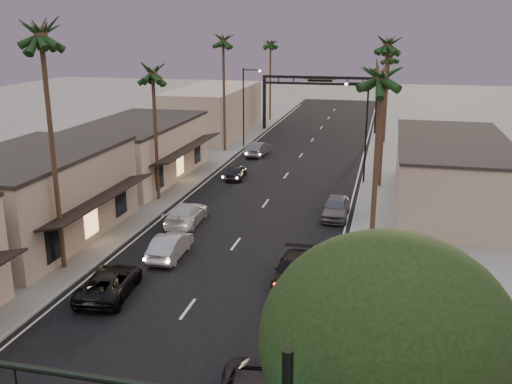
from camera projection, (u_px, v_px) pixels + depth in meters
The scene contains 26 objects.
ground at pixel (273, 193), 47.80m from camera, with size 200.00×200.00×0.00m, color slate.
road at pixel (284, 178), 52.47m from camera, with size 14.00×120.00×0.02m, color black.
sidewalk_left at pixel (209, 156), 61.09m from camera, with size 5.00×92.00×0.12m, color slate.
sidewalk_right at pixel (390, 166), 56.90m from camera, with size 5.00×92.00×0.12m, color slate.
storefront_mid at pixel (33, 198), 36.81m from camera, with size 8.00×14.00×5.50m, color #A19580.
storefront_far at pixel (138, 152), 51.83m from camera, with size 8.00×16.00×5.00m, color #C7B198.
storefront_dist at pixel (213, 111), 73.19m from camera, with size 8.00×20.00×6.00m, color #A19580.
building_right at pixel (451, 174), 44.01m from camera, with size 8.00×18.00×5.00m, color #A19580.
corner_tree at pixel (390, 351), 13.62m from camera, with size 6.20×6.20×8.80m.
arch at pixel (320, 90), 74.29m from camera, with size 15.20×0.40×7.27m.
streetlight_right at pixel (363, 124), 49.46m from camera, with size 2.13×0.30×9.00m.
streetlight_left at pixel (246, 101), 64.66m from camera, with size 2.13×0.30×9.00m.
palm_lb at pixel (40, 27), 29.13m from camera, with size 3.20×3.20×15.20m.
palm_lc at pixel (152, 67), 43.03m from camera, with size 3.20×3.20×12.20m.
palm_ld at pixel (223, 37), 60.25m from camera, with size 3.20×3.20×14.20m.
palm_ra at pixel (382, 69), 27.75m from camera, with size 3.20×3.20×13.20m.
palm_rb at pixel (388, 40), 46.18m from camera, with size 3.20×3.20×14.20m.
palm_rc at pixel (389, 53), 65.41m from camera, with size 3.20×3.20×12.20m.
palm_far at pixel (270, 41), 81.95m from camera, with size 3.20×3.20×13.20m.
oncoming_pickup at pixel (109, 282), 29.47m from camera, with size 2.34×5.08×1.41m, color black.
oncoming_silver at pixel (170, 246), 34.34m from camera, with size 1.55×4.46×1.47m, color gray.
oncoming_white at pixel (187, 214), 40.17m from camera, with size 2.10×5.15×1.50m, color #ADADAD.
oncoming_dgrey at pixel (236, 171), 52.19m from camera, with size 1.59×3.96×1.35m, color black.
oncoming_grey_far at pixel (258, 149), 61.41m from camera, with size 1.61×4.62×1.52m, color #49484D.
curbside_black at pixel (294, 271), 30.91m from camera, with size 1.94×4.78×1.39m, color black.
curbside_grey at pixel (336, 207), 41.47m from camera, with size 1.84×4.57×1.56m, color #4F4F55.
Camera 1 is at (9.12, -4.98, 13.42)m, focal length 40.00 mm.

